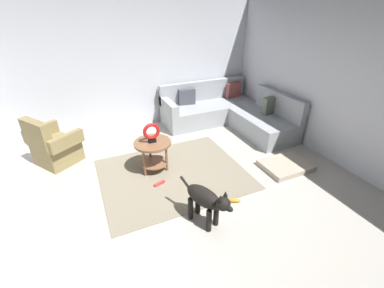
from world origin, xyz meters
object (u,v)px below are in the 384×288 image
at_px(side_table, 153,149).
at_px(dog_toy_rope, 159,183).
at_px(torus_sculpture, 152,132).
at_px(dog_toy_bone, 234,200).
at_px(sectional_couch, 228,113).
at_px(dog, 206,200).
at_px(armchair, 54,147).
at_px(dog_bed_mat, 286,165).

bearing_deg(side_table, dog_toy_rope, -97.15).
relative_size(torus_sculpture, dog_toy_bone, 1.81).
xyz_separation_m(sectional_couch, torus_sculpture, (-2.08, -1.07, 0.42)).
xyz_separation_m(side_table, dog, (0.24, -1.42, -0.04)).
bearing_deg(armchair, sectional_couch, 57.83).
height_order(armchair, torus_sculpture, armchair).
distance_m(side_table, dog_toy_bone, 1.53).
relative_size(torus_sculpture, dog, 0.40).
xyz_separation_m(side_table, dog_toy_bone, (0.79, -1.24, -0.39)).
xyz_separation_m(side_table, dog_bed_mat, (2.07, -0.86, -0.37)).
xyz_separation_m(dog_toy_rope, dog_toy_bone, (0.85, -0.82, 0.00)).
relative_size(armchair, side_table, 1.67).
distance_m(sectional_couch, dog_toy_rope, 2.62).
bearing_deg(torus_sculpture, dog, -80.27).
xyz_separation_m(sectional_couch, dog, (-1.84, -2.50, 0.09)).
height_order(sectional_couch, dog_toy_rope, sectional_couch).
relative_size(dog_toy_rope, dog_toy_bone, 1.04).
relative_size(armchair, torus_sculpture, 3.07).
distance_m(sectional_couch, dog_bed_mat, 1.95).
bearing_deg(dog, armchair, -75.26).
distance_m(armchair, dog_toy_rope, 2.00).
bearing_deg(dog, dog_toy_bone, 176.08).
bearing_deg(side_table, dog_toy_bone, -57.51).
height_order(armchair, dog_bed_mat, armchair).
relative_size(sectional_couch, side_table, 3.75).
bearing_deg(sectional_couch, armchair, -177.57).
relative_size(sectional_couch, armchair, 2.25).
height_order(sectional_couch, armchair, same).
relative_size(sectional_couch, torus_sculpture, 6.90).
height_order(dog_bed_mat, dog_toy_rope, dog_bed_mat).
height_order(torus_sculpture, dog_toy_rope, torus_sculpture).
xyz_separation_m(armchair, side_table, (1.50, -0.92, 0.09)).
bearing_deg(sectional_couch, side_table, -152.76).
height_order(torus_sculpture, dog_bed_mat, torus_sculpture).
height_order(dog, dog_toy_rope, dog).
relative_size(dog_bed_mat, dog, 0.99).
xyz_separation_m(armchair, torus_sculpture, (1.50, -0.92, 0.39)).
distance_m(armchair, dog_bed_mat, 4.00).
distance_m(side_table, dog, 1.44).
bearing_deg(dog_toy_bone, armchair, 136.58).
bearing_deg(dog_toy_bone, torus_sculpture, 122.49).
height_order(armchair, dog, armchair).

